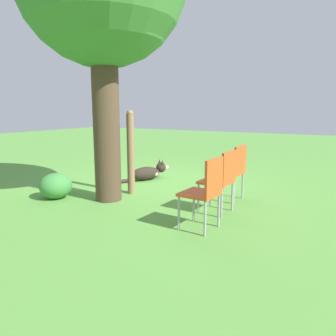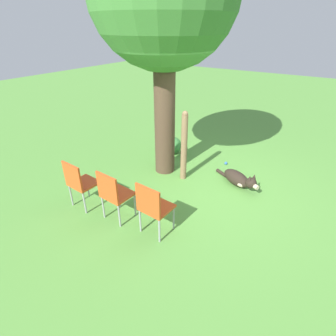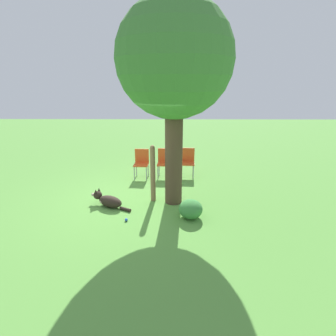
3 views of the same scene
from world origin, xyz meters
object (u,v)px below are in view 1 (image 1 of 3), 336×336
object	(u,v)px
red_chair_0	(233,169)
tennis_ball	(105,179)
fence_post	(130,152)
red_chair_2	(206,189)
dog	(148,173)
red_chair_1	(221,177)

from	to	relation	value
red_chair_0	tennis_ball	size ratio (longest dim) A/B	13.30
fence_post	red_chair_2	xyz separation A→B (m)	(-1.85, 0.98, -0.21)
dog	red_chair_1	size ratio (longest dim) A/B	1.17
tennis_ball	dog	bearing A→B (deg)	-142.05
red_chair_0	red_chair_1	world-z (taller)	same
red_chair_2	fence_post	bearing A→B (deg)	-24.48
red_chair_0	tennis_ball	bearing A→B (deg)	2.36
dog	red_chair_2	size ratio (longest dim) A/B	1.17
fence_post	red_chair_1	distance (m)	1.81
red_chair_1	tennis_ball	distance (m)	2.99
fence_post	tennis_ball	size ratio (longest dim) A/B	21.47
red_chair_1	red_chair_2	distance (m)	0.73
fence_post	red_chair_2	size ratio (longest dim) A/B	1.61
red_chair_0	red_chair_2	size ratio (longest dim) A/B	1.00
tennis_ball	red_chair_0	bearing A→B (deg)	178.83
red_chair_1	red_chair_2	bearing A→B (deg)	99.09
fence_post	tennis_ball	xyz separation A→B (m)	(1.06, -0.53, -0.70)
red_chair_0	red_chair_2	bearing A→B (deg)	99.09
red_chair_1	tennis_ball	xyz separation A→B (m)	(2.84, -0.78, -0.49)
red_chair_2	red_chair_0	bearing A→B (deg)	-80.91
dog	tennis_ball	distance (m)	0.92
fence_post	red_chair_0	size ratio (longest dim) A/B	1.61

